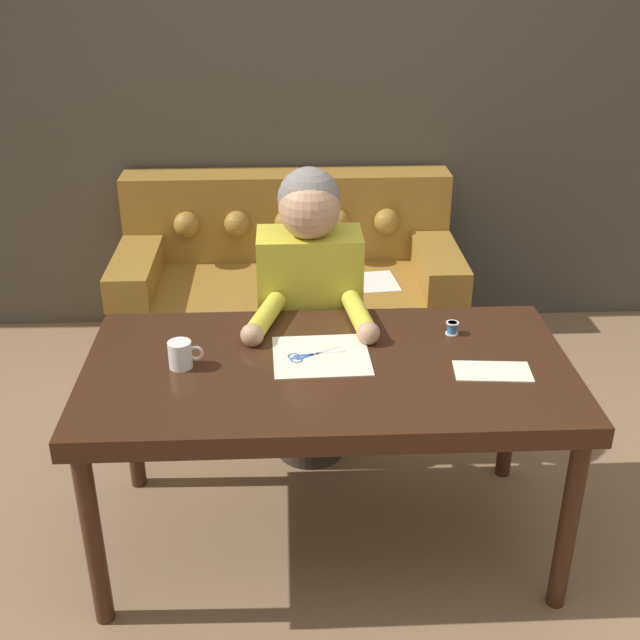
# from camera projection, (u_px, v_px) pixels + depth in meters

# --- Properties ---
(ground_plane) EXTENTS (16.00, 16.00, 0.00)m
(ground_plane) POSITION_uv_depth(u_px,v_px,m) (367.00, 546.00, 2.87)
(ground_plane) COLOR #846647
(wall_back) EXTENTS (8.00, 0.06, 2.60)m
(wall_back) POSITION_uv_depth(u_px,v_px,m) (336.00, 81.00, 3.99)
(wall_back) COLOR #474238
(wall_back) RESTS_ON ground_plane
(dining_table) EXTENTS (1.58, 0.81, 0.72)m
(dining_table) POSITION_uv_depth(u_px,v_px,m) (328.00, 383.00, 2.63)
(dining_table) COLOR #381E11
(dining_table) RESTS_ON ground_plane
(couch) EXTENTS (1.65, 0.80, 0.88)m
(couch) POSITION_uv_depth(u_px,v_px,m) (289.00, 295.00, 4.06)
(couch) COLOR olive
(couch) RESTS_ON ground_plane
(person) EXTENTS (0.47, 0.58, 1.22)m
(person) POSITION_uv_depth(u_px,v_px,m) (310.00, 316.00, 3.10)
(person) COLOR #33281E
(person) RESTS_ON ground_plane
(pattern_paper_main) EXTENTS (0.33, 0.30, 0.00)m
(pattern_paper_main) POSITION_uv_depth(u_px,v_px,m) (321.00, 356.00, 2.64)
(pattern_paper_main) COLOR beige
(pattern_paper_main) RESTS_ON dining_table
(pattern_paper_offcut) EXTENTS (0.25, 0.15, 0.00)m
(pattern_paper_offcut) POSITION_uv_depth(u_px,v_px,m) (493.00, 371.00, 2.55)
(pattern_paper_offcut) COLOR beige
(pattern_paper_offcut) RESTS_ON dining_table
(scissors) EXTENTS (0.20, 0.12, 0.01)m
(scissors) POSITION_uv_depth(u_px,v_px,m) (306.00, 356.00, 2.64)
(scissors) COLOR silver
(scissors) RESTS_ON dining_table
(mug) EXTENTS (0.11, 0.08, 0.09)m
(mug) POSITION_uv_depth(u_px,v_px,m) (181.00, 354.00, 2.56)
(mug) COLOR silver
(mug) RESTS_ON dining_table
(thread_spool) EXTENTS (0.04, 0.04, 0.05)m
(thread_spool) POSITION_uv_depth(u_px,v_px,m) (452.00, 328.00, 2.78)
(thread_spool) COLOR #3366B2
(thread_spool) RESTS_ON dining_table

